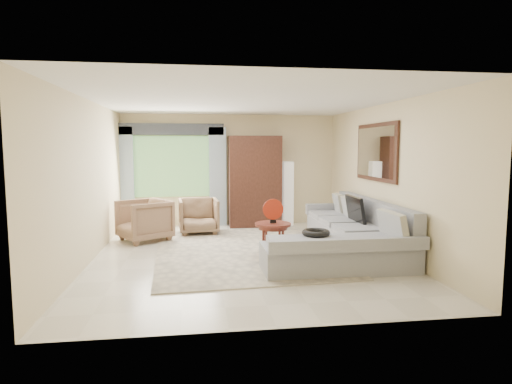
{
  "coord_description": "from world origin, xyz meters",
  "views": [
    {
      "loc": [
        -0.8,
        -7.11,
        1.84
      ],
      "look_at": [
        0.25,
        0.35,
        1.05
      ],
      "focal_mm": 30.0,
      "sensor_mm": 36.0,
      "label": 1
    }
  ],
  "objects": [
    {
      "name": "curtain_right",
      "position": [
        -0.3,
        2.88,
        1.15
      ],
      "size": [
        0.4,
        0.08,
        2.3
      ],
      "primitive_type": "cube",
      "color": "#9EB7CC",
      "rests_on": "ground"
    },
    {
      "name": "ground",
      "position": [
        0.0,
        0.0,
        0.0
      ],
      "size": [
        6.0,
        6.0,
        0.0
      ],
      "primitive_type": "plane",
      "color": "silver",
      "rests_on": "ground"
    },
    {
      "name": "armchair_left",
      "position": [
        -1.82,
        1.41,
        0.41
      ],
      "size": [
        1.22,
        1.21,
        0.82
      ],
      "primitive_type": "imported",
      "rotation": [
        0.0,
        0.0,
        -1.03
      ],
      "color": "#836147",
      "rests_on": "ground"
    },
    {
      "name": "armchair_right",
      "position": [
        -0.76,
        2.0,
        0.38
      ],
      "size": [
        0.87,
        0.89,
        0.76
      ],
      "primitive_type": "imported",
      "rotation": [
        0.0,
        0.0,
        0.08
      ],
      "color": "#826547",
      "rests_on": "ground"
    },
    {
      "name": "curtain_left",
      "position": [
        -2.4,
        2.88,
        1.15
      ],
      "size": [
        0.4,
        0.08,
        2.3
      ],
      "primitive_type": "cube",
      "color": "#9EB7CC",
      "rests_on": "ground"
    },
    {
      "name": "floor_lamp",
      "position": [
        1.35,
        2.78,
        0.75
      ],
      "size": [
        0.24,
        0.24,
        1.5
      ],
      "primitive_type": "cube",
      "color": "silver",
      "rests_on": "ground"
    },
    {
      "name": "coffee_table",
      "position": [
        0.45,
        -0.27,
        0.31
      ],
      "size": [
        0.6,
        0.6,
        0.6
      ],
      "rotation": [
        0.0,
        0.0,
        -0.27
      ],
      "color": "#4D1B14",
      "rests_on": "ground"
    },
    {
      "name": "red_disc",
      "position": [
        0.45,
        -0.27,
        0.83
      ],
      "size": [
        0.34,
        0.05,
        0.34
      ],
      "primitive_type": "cylinder",
      "rotation": [
        1.57,
        0.0,
        -0.06
      ],
      "color": "#9F230F",
      "rests_on": "coffee_table"
    },
    {
      "name": "potted_plant",
      "position": [
        -2.41,
        2.67,
        0.27
      ],
      "size": [
        0.49,
        0.43,
        0.55
      ],
      "primitive_type": "imported",
      "rotation": [
        0.0,
        0.0,
        0.0
      ],
      "color": "#999999",
      "rests_on": "ground"
    },
    {
      "name": "area_rug",
      "position": [
        0.01,
        0.27,
        0.01
      ],
      "size": [
        3.2,
        4.15,
        0.02
      ],
      "primitive_type": "cube",
      "rotation": [
        0.0,
        0.0,
        0.05
      ],
      "color": "beige",
      "rests_on": "ground"
    },
    {
      "name": "window",
      "position": [
        -1.35,
        2.97,
        1.4
      ],
      "size": [
        1.8,
        0.04,
        1.4
      ],
      "primitive_type": "cube",
      "color": "#669E59",
      "rests_on": "wall_back"
    },
    {
      "name": "valance",
      "position": [
        -1.35,
        2.9,
        2.25
      ],
      "size": [
        2.4,
        0.12,
        0.26
      ],
      "primitive_type": "cube",
      "color": "#1E232D",
      "rests_on": "wall_back"
    },
    {
      "name": "sectional_sofa",
      "position": [
        1.78,
        -0.18,
        0.28
      ],
      "size": [
        2.3,
        3.46,
        0.9
      ],
      "color": "#9B9DA3",
      "rests_on": "ground"
    },
    {
      "name": "wall_mirror",
      "position": [
        2.46,
        0.35,
        1.75
      ],
      "size": [
        0.05,
        1.7,
        1.05
      ],
      "color": "black",
      "rests_on": "wall_right"
    },
    {
      "name": "tv_screen",
      "position": [
        2.05,
        0.23,
        0.72
      ],
      "size": [
        0.14,
        0.74,
        0.48
      ],
      "primitive_type": "cube",
      "rotation": [
        0.0,
        -0.17,
        0.0
      ],
      "color": "black",
      "rests_on": "sectional_sofa"
    },
    {
      "name": "armoire",
      "position": [
        0.55,
        2.72,
        1.05
      ],
      "size": [
        1.2,
        0.55,
        2.1
      ],
      "primitive_type": "cube",
      "color": "black",
      "rests_on": "ground"
    },
    {
      "name": "garden_hose",
      "position": [
        1.0,
        -0.89,
        0.55
      ],
      "size": [
        0.43,
        0.43,
        0.09
      ],
      "primitive_type": "torus",
      "color": "black",
      "rests_on": "sectional_sofa"
    }
  ]
}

